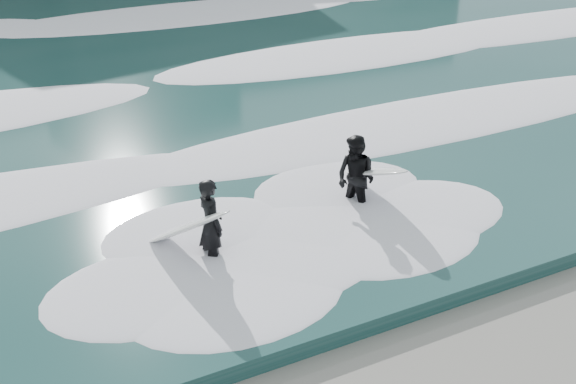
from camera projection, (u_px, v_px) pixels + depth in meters
name	position (u px, v px, depth m)	size (l,w,h in m)	color
sea	(26.00, 11.00, 31.10)	(90.00, 52.00, 0.30)	#1C4342
foam_near	(194.00, 172.00, 15.04)	(60.00, 3.20, 0.20)	white
foam_mid	(105.00, 84.00, 20.61)	(60.00, 4.00, 0.24)	white
foam_far	(43.00, 22.00, 27.78)	(60.00, 4.80, 0.30)	white
surfer_left	(204.00, 226.00, 11.96)	(1.33, 2.12, 1.66)	black
surfer_right	(359.00, 177.00, 13.69)	(1.28, 2.27, 1.69)	black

